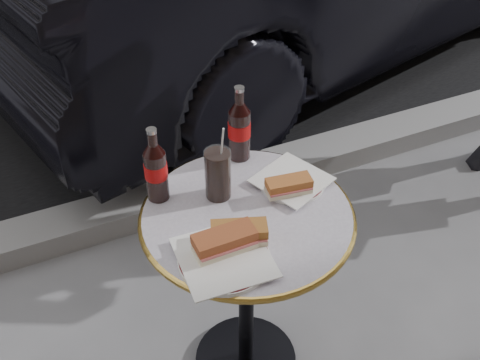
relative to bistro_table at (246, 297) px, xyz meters
name	(u,v)px	position (x,y,z in m)	size (l,w,h in m)	color
curb	(165,201)	(0.00, 0.90, -0.32)	(40.00, 0.20, 0.12)	gray
bistro_table	(246,297)	(0.00, 0.00, 0.00)	(0.62, 0.62, 0.73)	#BAB2C4
plate_left	(224,259)	(-0.13, -0.14, 0.37)	(0.24, 0.24, 0.01)	white
plate_right	(292,182)	(0.18, 0.07, 0.37)	(0.20, 0.20, 0.01)	white
sandwich_left_a	(225,242)	(-0.12, -0.12, 0.41)	(0.16, 0.08, 0.06)	brown
sandwich_left_b	(239,234)	(-0.07, -0.10, 0.41)	(0.15, 0.07, 0.05)	#985B26
sandwich_right	(289,187)	(0.14, 0.02, 0.40)	(0.13, 0.06, 0.05)	#A65C2A
cola_bottle_left	(155,164)	(-0.21, 0.17, 0.49)	(0.07, 0.07, 0.24)	black
cola_bottle_right	(239,123)	(0.09, 0.25, 0.49)	(0.07, 0.07, 0.26)	black
cola_glass	(218,174)	(-0.04, 0.11, 0.45)	(0.08, 0.08, 0.16)	black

